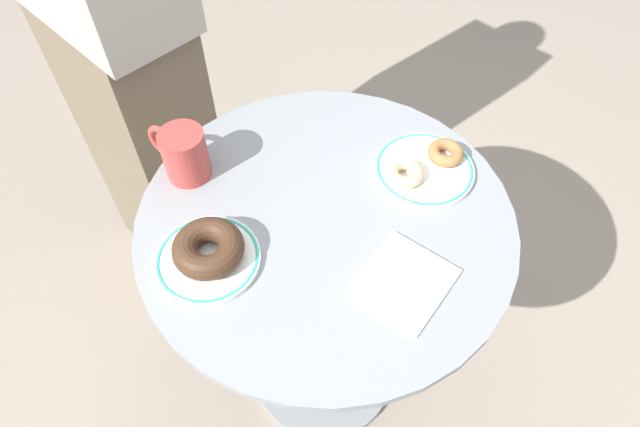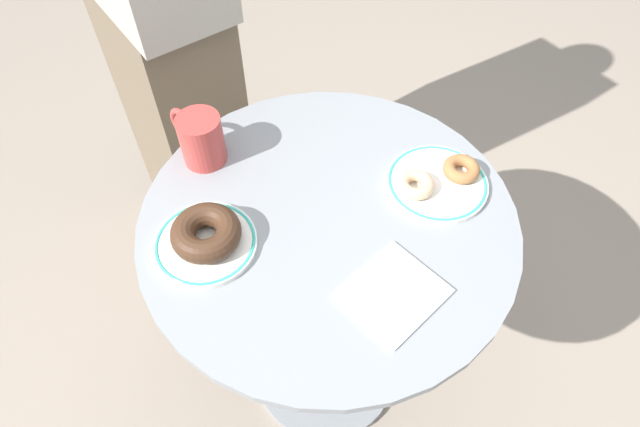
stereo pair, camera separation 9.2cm
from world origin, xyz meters
name	(u,v)px [view 2 (the right image)]	position (x,y,z in m)	size (l,w,h in m)	color
ground_plane	(325,372)	(0.00, 0.00, -0.01)	(7.00, 7.00, 0.02)	gray
cafe_table	(327,287)	(0.00, 0.00, 0.48)	(0.68, 0.68, 0.73)	gray
plate_left	(206,243)	(-0.22, 0.04, 0.74)	(0.18, 0.18, 0.01)	white
plate_right	(437,183)	(0.22, -0.02, 0.74)	(0.19, 0.19, 0.01)	white
donut_chocolate	(206,233)	(-0.21, 0.04, 0.76)	(0.12, 0.12, 0.04)	#422819
donut_cinnamon	(461,169)	(0.26, -0.02, 0.75)	(0.07, 0.07, 0.02)	#A36B3D
donut_glazed	(415,185)	(0.17, -0.02, 0.75)	(0.07, 0.07, 0.02)	#E0B789
paper_napkin	(393,293)	(0.03, -0.18, 0.73)	(0.15, 0.13, 0.01)	white
coffee_mug	(200,138)	(-0.15, 0.24, 0.78)	(0.08, 0.12, 0.10)	#B73D38
person_figure	(158,18)	(-0.12, 0.64, 0.79)	(0.29, 0.45, 1.61)	brown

